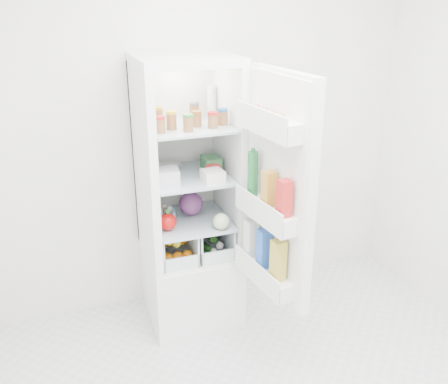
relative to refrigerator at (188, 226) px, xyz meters
name	(u,v)px	position (x,y,z in m)	size (l,w,h in m)	color
room_walls	(314,139)	(0.20, -1.25, 0.93)	(3.02, 3.02, 2.61)	silver
refrigerator	(188,226)	(0.00, 0.00, 0.00)	(0.60, 0.60, 1.80)	white
shelf_low	(190,220)	(0.00, -0.06, 0.07)	(0.49, 0.53, 0.01)	#ABBFC8
shelf_mid	(189,176)	(0.00, -0.06, 0.38)	(0.49, 0.53, 0.01)	#ABBFC8
shelf_top	(187,126)	(0.00, -0.06, 0.71)	(0.49, 0.53, 0.01)	#ABBFC8
crisper_left	(173,240)	(-0.12, -0.06, -0.06)	(0.23, 0.46, 0.22)	silver
crisper_right	(208,235)	(0.12, -0.06, -0.06)	(0.23, 0.46, 0.22)	silver
condiment_jars	(188,120)	(-0.01, -0.12, 0.76)	(0.46, 0.34, 0.08)	#B21919
squeeze_bottle	(212,101)	(0.21, 0.11, 0.82)	(0.06, 0.06, 0.19)	white
tub_white	(166,176)	(-0.17, -0.17, 0.44)	(0.15, 0.15, 0.10)	silver
tub_cream	(213,176)	(0.11, -0.23, 0.43)	(0.12, 0.12, 0.07)	white
tin_red	(213,171)	(0.14, -0.13, 0.43)	(0.10, 0.10, 0.07)	red
foil_tray	(166,168)	(-0.12, 0.06, 0.41)	(0.18, 0.13, 0.04)	silver
tub_green	(211,163)	(0.17, 0.00, 0.43)	(0.11, 0.15, 0.08)	#387D45
red_cabbage	(191,204)	(0.03, 0.00, 0.16)	(0.16, 0.16, 0.16)	#4F1B4E
bell_pepper	(168,222)	(-0.18, -0.17, 0.14)	(0.11, 0.11, 0.11)	red
mushroom_bowl	(164,216)	(-0.17, -0.03, 0.12)	(0.15, 0.15, 0.07)	#92C9DB
salad_bag	(221,221)	(0.14, -0.27, 0.13)	(0.11, 0.11, 0.11)	#B6CB98
citrus_pile	(175,246)	(-0.12, -0.12, -0.07)	(0.20, 0.24, 0.16)	orange
veg_pile	(209,241)	(0.13, -0.06, -0.10)	(0.16, 0.30, 0.10)	#194C1A
fridge_door	(275,195)	(0.34, -0.64, 0.43)	(0.24, 0.60, 1.30)	white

